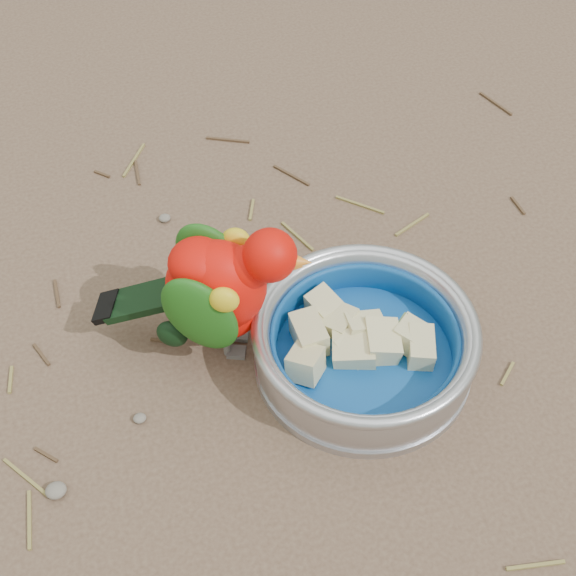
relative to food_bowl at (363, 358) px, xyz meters
name	(u,v)px	position (x,y,z in m)	size (l,w,h in m)	color
ground	(289,424)	(-0.09, -0.05, -0.01)	(60.00, 60.00, 0.00)	brown
food_bowl	(363,358)	(0.00, 0.00, 0.00)	(0.22, 0.22, 0.02)	#B2B2BA
bowl_wall	(365,340)	(0.00, 0.00, 0.03)	(0.22, 0.22, 0.04)	#B2B2BA
fruit_wedges	(364,345)	(0.00, 0.00, 0.02)	(0.13, 0.13, 0.03)	beige
lory_parrot	(221,295)	(-0.13, 0.06, 0.07)	(0.09, 0.19, 0.16)	red
ground_debris	(314,366)	(-0.05, 0.01, -0.01)	(0.90, 0.80, 0.01)	olive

